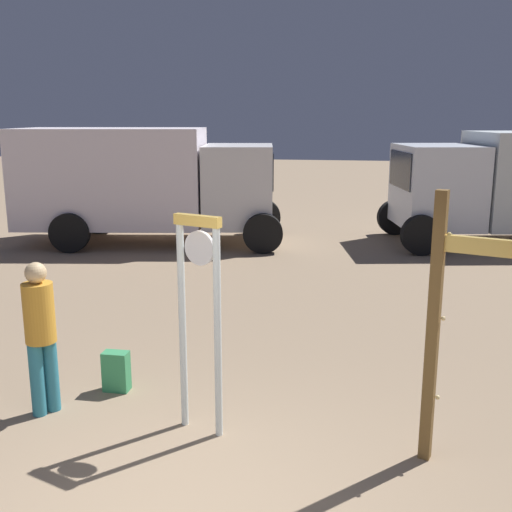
# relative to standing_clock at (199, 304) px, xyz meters

# --- Properties ---
(standing_clock) EXTENTS (0.49, 0.25, 2.15)m
(standing_clock) POSITION_rel_standing_clock_xyz_m (0.00, 0.00, 0.00)
(standing_clock) COLOR white
(standing_clock) RESTS_ON ground_plane
(arrow_sign) EXTENTS (0.94, 0.48, 2.44)m
(arrow_sign) POSITION_rel_standing_clock_xyz_m (2.40, -0.25, 0.27)
(arrow_sign) COLOR brown
(arrow_sign) RESTS_ON ground_plane
(person_near_clock) EXTENTS (0.31, 0.31, 1.61)m
(person_near_clock) POSITION_rel_standing_clock_xyz_m (-1.69, 0.07, -0.39)
(person_near_clock) COLOR teal
(person_near_clock) RESTS_ON ground_plane
(backpack) EXTENTS (0.29, 0.21, 0.46)m
(backpack) POSITION_rel_standing_clock_xyz_m (-1.17, 0.70, -1.07)
(backpack) COLOR #3B965C
(backpack) RESTS_ON ground_plane
(box_truck_near) EXTENTS (6.54, 3.36, 2.75)m
(box_truck_near) POSITION_rel_standing_clock_xyz_m (-3.72, 8.69, 0.23)
(box_truck_near) COLOR white
(box_truck_near) RESTS_ON ground_plane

